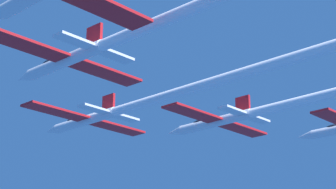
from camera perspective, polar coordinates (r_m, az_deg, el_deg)
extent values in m
cylinder|color=white|center=(80.41, -7.87, -2.47)|extent=(1.28, 11.65, 1.28)
cone|color=white|center=(85.85, -10.90, -3.36)|extent=(1.26, 2.56, 1.26)
ellipsoid|color=black|center=(82.50, -8.99, -2.44)|extent=(0.90, 2.33, 0.64)
cube|color=red|center=(77.01, -10.50, -1.58)|extent=(8.85, 2.56, 0.28)
cube|color=red|center=(83.14, -4.92, -3.13)|extent=(8.85, 2.56, 0.28)
cube|color=red|center=(77.47, -5.62, -0.70)|extent=(0.34, 2.10, 1.86)
cube|color=white|center=(75.19, -7.04, -1.34)|extent=(3.98, 1.54, 0.28)
cube|color=white|center=(78.51, -4.11, -2.19)|extent=(3.98, 1.54, 0.28)
cylinder|color=white|center=(61.50, 10.05, 2.90)|extent=(1.15, 47.68, 1.15)
cylinder|color=white|center=(63.20, -9.75, 3.11)|extent=(1.28, 11.65, 1.28)
cone|color=white|center=(68.66, -13.38, 1.55)|extent=(1.26, 2.56, 1.26)
ellipsoid|color=black|center=(65.33, -11.10, 2.96)|extent=(0.90, 2.33, 0.64)
cube|color=red|center=(60.09, -13.23, 4.55)|extent=(8.85, 2.56, 0.28)
cube|color=red|center=(65.73, -5.95, 2.05)|extent=(8.85, 2.56, 0.28)
cube|color=red|center=(60.44, -6.95, 5.65)|extent=(0.34, 2.10, 1.86)
cube|color=white|center=(58.14, -8.84, 5.07)|extent=(3.98, 1.54, 0.28)
cube|color=white|center=(61.22, -4.99, 3.64)|extent=(3.98, 1.54, 0.28)
cylinder|color=white|center=(80.02, 4.41, -2.63)|extent=(1.28, 11.65, 1.28)
cone|color=white|center=(84.45, 0.64, -3.56)|extent=(1.26, 2.56, 1.26)
ellipsoid|color=black|center=(81.73, 3.00, -2.61)|extent=(0.90, 2.33, 0.64)
cube|color=red|center=(75.92, 2.36, -1.76)|extent=(8.85, 2.56, 0.28)
cube|color=red|center=(83.57, 6.90, -3.25)|extent=(8.85, 2.56, 0.28)
cube|color=red|center=(77.81, 7.06, -0.84)|extent=(0.34, 2.10, 1.86)
cube|color=white|center=(75.17, 6.06, -1.49)|extent=(3.98, 1.54, 0.28)
cube|color=white|center=(79.28, 8.36, -2.32)|extent=(3.98, 1.54, 0.28)
cube|color=red|center=(49.43, -6.08, 8.14)|extent=(8.85, 2.56, 0.28)
cone|color=white|center=(88.07, 12.75, -3.87)|extent=(1.26, 2.56, 1.26)
ellipsoid|color=black|center=(86.12, 15.32, -2.94)|extent=(0.90, 2.33, 0.64)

